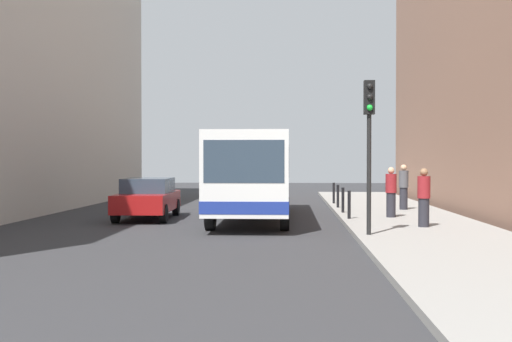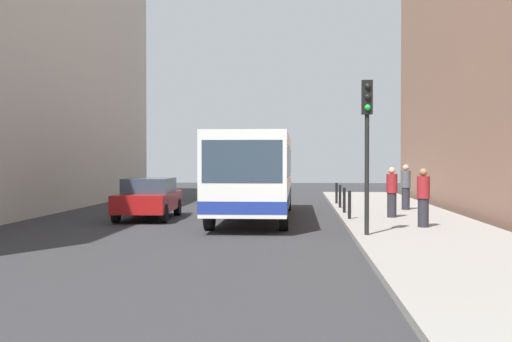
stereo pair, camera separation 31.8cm
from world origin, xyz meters
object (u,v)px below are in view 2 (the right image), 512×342
(car_beside_bus, at_px, (149,197))
(traffic_light, at_px, (367,127))
(bollard_near, at_px, (350,205))
(bollard_farthest, at_px, (337,193))
(pedestrian_near_signal, at_px, (423,198))
(pedestrian_mid_sidewalk, at_px, (392,192))
(car_behind_bus, at_px, (255,186))
(bus, at_px, (255,171))
(pedestrian_far_sidewalk, at_px, (406,187))
(bollard_far, at_px, (340,196))
(bollard_mid, at_px, (344,200))

(car_beside_bus, bearing_deg, traffic_light, 139.17)
(bollard_near, distance_m, bollard_farthest, 7.72)
(pedestrian_near_signal, xyz_separation_m, pedestrian_mid_sidewalk, (-0.47, 3.21, -0.00))
(car_beside_bus, xyz_separation_m, traffic_light, (7.26, -5.78, 2.22))
(car_behind_bus, relative_size, traffic_light, 1.07)
(traffic_light, relative_size, bollard_farthest, 4.32)
(bus, xyz_separation_m, bollard_near, (3.31, -1.57, -1.10))
(bollard_farthest, relative_size, pedestrian_far_sidewalk, 0.52)
(bus, relative_size, car_behind_bus, 2.51)
(bus, relative_size, bollard_far, 11.61)
(pedestrian_near_signal, xyz_separation_m, pedestrian_far_sidewalk, (0.58, 6.72, 0.04))
(traffic_light, bearing_deg, bollard_near, 91.24)
(traffic_light, distance_m, bollard_far, 10.07)
(bollard_far, bearing_deg, bus, -132.76)
(bus, distance_m, pedestrian_near_signal, 6.73)
(pedestrian_near_signal, bearing_deg, traffic_light, -29.60)
(car_behind_bus, xyz_separation_m, bollard_mid, (4.03, -9.17, -0.16))
(car_beside_bus, height_order, pedestrian_far_sidewalk, pedestrian_far_sidewalk)
(traffic_light, xyz_separation_m, bollard_farthest, (-0.10, 12.35, -2.38))
(pedestrian_mid_sidewalk, bearing_deg, car_behind_bus, 152.35)
(bollard_near, height_order, pedestrian_far_sidewalk, pedestrian_far_sidewalk)
(traffic_light, height_order, bollard_farthest, traffic_light)
(car_behind_bus, relative_size, pedestrian_far_sidewalk, 2.43)
(pedestrian_far_sidewalk, bearing_deg, pedestrian_near_signal, 117.65)
(car_behind_bus, bearing_deg, pedestrian_mid_sidewalk, 116.62)
(traffic_light, bearing_deg, pedestrian_near_signal, 48.14)
(traffic_light, height_order, bollard_mid, traffic_light)
(bus, relative_size, car_beside_bus, 2.47)
(bollard_mid, bearing_deg, bollard_far, 90.00)
(bollard_mid, height_order, pedestrian_far_sidewalk, pedestrian_far_sidewalk)
(bollard_mid, bearing_deg, car_beside_bus, -168.74)
(bollard_near, bearing_deg, pedestrian_far_sidewalk, 58.53)
(car_behind_bus, bearing_deg, pedestrian_near_signal, 112.85)
(bollard_farthest, height_order, pedestrian_near_signal, pedestrian_near_signal)
(traffic_light, xyz_separation_m, pedestrian_far_sidewalk, (2.46, 8.81, -1.94))
(bollard_near, xyz_separation_m, bollard_farthest, (0.00, 7.72, 0.00))
(bollard_mid, xyz_separation_m, bollard_far, (0.00, 2.57, 0.00))
(bollard_far, xyz_separation_m, pedestrian_far_sidewalk, (2.56, -0.97, 0.44))
(car_beside_bus, bearing_deg, pedestrian_mid_sidewalk, 174.52)
(car_beside_bus, relative_size, traffic_light, 1.09)
(bus, xyz_separation_m, pedestrian_far_sidewalk, (5.87, 2.61, -0.67))
(bollard_far, bearing_deg, pedestrian_far_sidewalk, -20.82)
(bollard_mid, xyz_separation_m, bollard_farthest, (0.00, 5.15, 0.00))
(traffic_light, xyz_separation_m, bollard_far, (-0.10, 9.78, -2.38))
(pedestrian_far_sidewalk, bearing_deg, bollard_mid, 64.68)
(bollard_farthest, distance_m, pedestrian_far_sidewalk, 4.39)
(bollard_far, bearing_deg, bollard_farthest, 90.00)
(bollard_near, xyz_separation_m, pedestrian_near_signal, (1.97, -2.54, 0.40))
(bollard_near, xyz_separation_m, pedestrian_far_sidewalk, (2.56, 4.17, 0.44))
(pedestrian_far_sidewalk, bearing_deg, bollard_far, 11.79)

